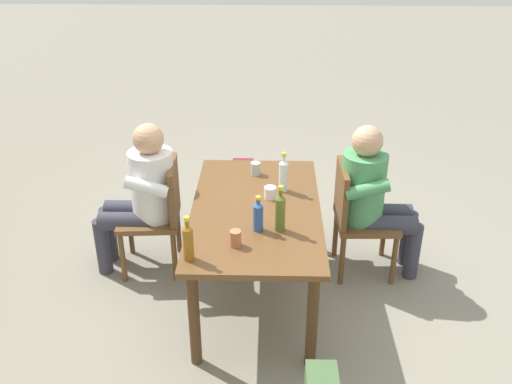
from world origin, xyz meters
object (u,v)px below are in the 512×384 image
object	(u,v)px
cup_steel	(256,168)
cup_white	(270,193)
person_in_plaid_shirt	(142,191)
bottle_amber	(188,241)
dining_table	(256,220)
chair_far_right	(159,211)
cup_terracotta	(236,238)
chair_near_right	(356,214)
backpack_by_far_side	(244,185)
bottle_olive	(280,211)
person_in_white_shirt	(373,194)
bottle_clear	(283,175)
bottle_blue	(258,216)

from	to	relation	value
cup_steel	cup_white	xyz separation A→B (m)	(-0.37, -0.11, -0.01)
person_in_plaid_shirt	bottle_amber	distance (m)	1.08
dining_table	chair_far_right	xyz separation A→B (m)	(0.35, 0.73, -0.14)
cup_terracotta	cup_steel	world-z (taller)	cup_terracotta
person_in_plaid_shirt	chair_near_right	bearing A→B (deg)	-90.07
chair_near_right	backpack_by_far_side	size ratio (longest dim) A/B	2.18
bottle_olive	bottle_amber	xyz separation A→B (m)	(-0.33, 0.53, -0.01)
bottle_amber	cup_steel	bearing A→B (deg)	-17.41
cup_steel	bottle_amber	bearing A→B (deg)	162.59
bottle_olive	bottle_amber	world-z (taller)	bottle_olive
cup_steel	cup_white	bearing A→B (deg)	-163.45
person_in_white_shirt	person_in_plaid_shirt	distance (m)	1.68
dining_table	bottle_olive	size ratio (longest dim) A/B	4.93
person_in_plaid_shirt	backpack_by_far_side	size ratio (longest dim) A/B	2.95
bottle_amber	bottle_clear	world-z (taller)	bottle_clear
bottle_clear	dining_table	bearing A→B (deg)	144.14
bottle_clear	bottle_amber	bearing A→B (deg)	147.37
chair_far_right	cup_terracotta	bearing A→B (deg)	-142.53
person_in_white_shirt	cup_white	world-z (taller)	person_in_white_shirt
bottle_clear	chair_near_right	bearing A→B (deg)	-81.13
bottle_olive	person_in_plaid_shirt	bearing A→B (deg)	58.06
bottle_olive	cup_terracotta	size ratio (longest dim) A/B	3.07
bottle_olive	bottle_blue	bearing A→B (deg)	91.08
bottle_blue	person_in_white_shirt	bearing A→B (deg)	-52.72
bottle_amber	cup_steel	world-z (taller)	bottle_amber
dining_table	person_in_plaid_shirt	world-z (taller)	person_in_plaid_shirt
chair_far_right	cup_terracotta	distance (m)	1.06
chair_near_right	cup_white	xyz separation A→B (m)	(-0.20, 0.64, 0.27)
dining_table	backpack_by_far_side	xyz separation A→B (m)	(1.37, 0.15, -0.43)
dining_table	person_in_plaid_shirt	bearing A→B (deg)	67.80
dining_table	chair_far_right	size ratio (longest dim) A/B	1.75
chair_far_right	person_in_plaid_shirt	world-z (taller)	person_in_plaid_shirt
bottle_clear	cup_terracotta	size ratio (longest dim) A/B	2.90
person_in_plaid_shirt	cup_steel	xyz separation A→B (m)	(0.17, -0.82, 0.11)
dining_table	bottle_olive	bearing A→B (deg)	-150.65
bottle_blue	bottle_clear	distance (m)	0.56
person_in_plaid_shirt	bottle_olive	bearing A→B (deg)	-121.94
bottle_olive	bottle_clear	distance (m)	0.53
dining_table	cup_steel	xyz separation A→B (m)	(0.52, 0.02, 0.14)
cup_steel	bottle_olive	bearing A→B (deg)	-167.69
backpack_by_far_side	chair_far_right	bearing A→B (deg)	150.33
dining_table	bottle_blue	world-z (taller)	bottle_blue
person_in_white_shirt	bottle_amber	world-z (taller)	person_in_white_shirt
bottle_amber	cup_terracotta	xyz separation A→B (m)	(0.15, -0.26, -0.07)
person_in_plaid_shirt	cup_steel	bearing A→B (deg)	-78.17
bottle_olive	chair_far_right	bearing A→B (deg)	54.76
bottle_amber	bottle_blue	xyz separation A→B (m)	(0.33, -0.39, -0.02)
person_in_white_shirt	cup_steel	distance (m)	0.88
bottle_clear	cup_steel	bearing A→B (deg)	37.79
cup_terracotta	backpack_by_far_side	size ratio (longest dim) A/B	0.25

